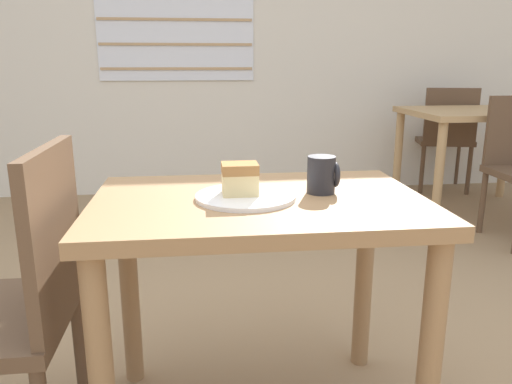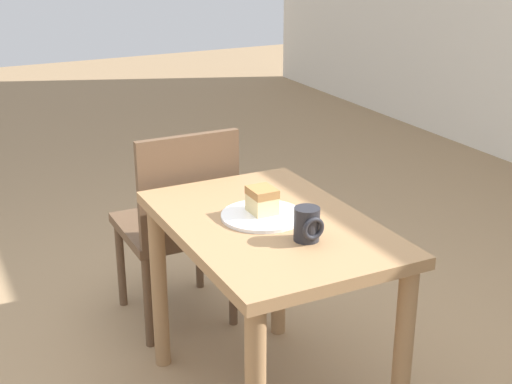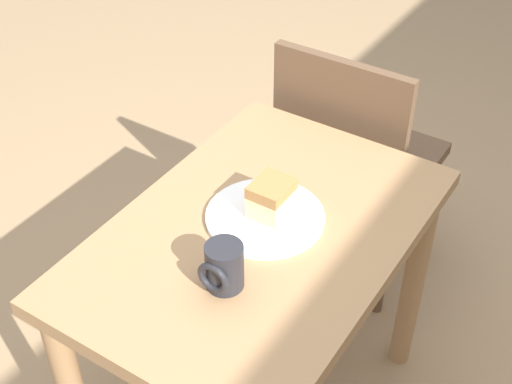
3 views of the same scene
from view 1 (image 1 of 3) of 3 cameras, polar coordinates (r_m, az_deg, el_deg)
wall_back at (r=4.17m, az=-5.54°, el=19.21°), size 10.00×0.09×2.80m
dining_table_near at (r=1.40m, az=0.38°, el=-5.65°), size 0.90×0.61×0.71m
dining_table_far at (r=3.91m, az=24.17°, el=6.94°), size 0.99×0.78×0.74m
chair_near_window at (r=1.45m, az=-26.45°, el=-11.06°), size 0.43×0.43×0.87m
chair_far_opposite at (r=4.48m, az=20.82°, el=6.07°), size 0.53×0.53×0.87m
plate at (r=1.35m, az=-1.19°, el=-0.54°), size 0.27×0.27×0.01m
cake_slice at (r=1.34m, az=-1.68°, el=1.54°), size 0.10×0.08×0.08m
coffee_mug at (r=1.41m, az=7.62°, el=1.98°), size 0.09×0.08×0.10m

